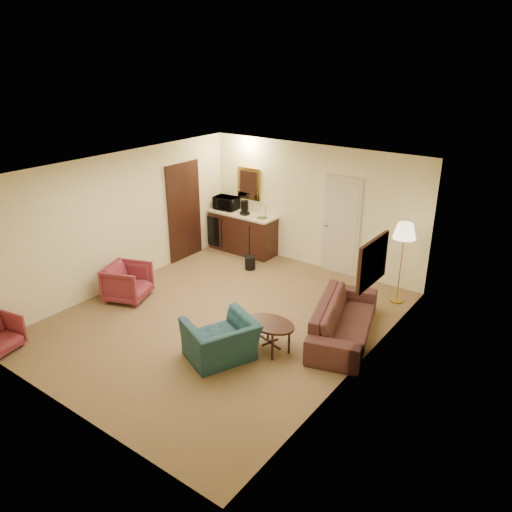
# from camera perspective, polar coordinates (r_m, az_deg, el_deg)

# --- Properties ---
(ground) EXTENTS (6.00, 6.00, 0.00)m
(ground) POSITION_cam_1_polar(r_m,az_deg,el_deg) (8.75, -3.84, -7.15)
(ground) COLOR brown
(ground) RESTS_ON ground
(room_walls) EXTENTS (5.02, 6.01, 2.61)m
(room_walls) POSITION_cam_1_polar(r_m,az_deg,el_deg) (8.67, -1.36, 5.01)
(room_walls) COLOR #FAF2BB
(room_walls) RESTS_ON ground
(wetbar_cabinet) EXTENTS (1.64, 0.58, 0.92)m
(wetbar_cabinet) POSITION_cam_1_polar(r_m,az_deg,el_deg) (11.44, -1.54, 2.70)
(wetbar_cabinet) COLOR #341510
(wetbar_cabinet) RESTS_ON ground
(sofa) EXTENTS (1.22, 2.20, 0.83)m
(sofa) POSITION_cam_1_polar(r_m,az_deg,el_deg) (8.15, 10.06, -6.51)
(sofa) COLOR black
(sofa) RESTS_ON ground
(teal_armchair) EXTENTS (0.98, 1.16, 0.86)m
(teal_armchair) POSITION_cam_1_polar(r_m,az_deg,el_deg) (7.48, -4.09, -8.85)
(teal_armchair) COLOR #1C3F46
(teal_armchair) RESTS_ON ground
(rose_chair_near) EXTENTS (0.89, 0.92, 0.75)m
(rose_chair_near) POSITION_cam_1_polar(r_m,az_deg,el_deg) (9.54, -14.48, -2.74)
(rose_chair_near) COLOR maroon
(rose_chair_near) RESTS_ON ground
(coffee_table) EXTENTS (0.93, 0.76, 0.46)m
(coffee_table) POSITION_cam_1_polar(r_m,az_deg,el_deg) (7.80, 1.63, -9.11)
(coffee_table) COLOR black
(coffee_table) RESTS_ON ground
(floor_lamp) EXTENTS (0.49, 0.49, 1.54)m
(floor_lamp) POSITION_cam_1_polar(r_m,az_deg,el_deg) (9.33, 16.23, -0.82)
(floor_lamp) COLOR #AD8139
(floor_lamp) RESTS_ON ground
(waste_bin) EXTENTS (0.24, 0.24, 0.28)m
(waste_bin) POSITION_cam_1_polar(r_m,az_deg,el_deg) (10.59, -0.68, -0.78)
(waste_bin) COLOR black
(waste_bin) RESTS_ON ground
(microwave) EXTENTS (0.56, 0.34, 0.37)m
(microwave) POSITION_cam_1_polar(r_m,az_deg,el_deg) (11.57, -3.43, 6.24)
(microwave) COLOR black
(microwave) RESTS_ON wetbar_cabinet
(coffee_maker) EXTENTS (0.21, 0.21, 0.32)m
(coffee_maker) POSITION_cam_1_polar(r_m,az_deg,el_deg) (11.15, -1.30, 5.54)
(coffee_maker) COLOR black
(coffee_maker) RESTS_ON wetbar_cabinet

